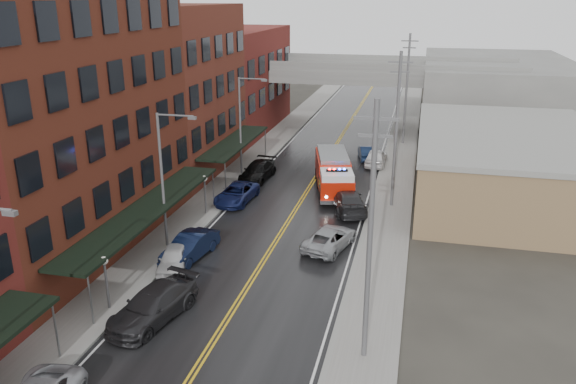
# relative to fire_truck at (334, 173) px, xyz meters

# --- Properties ---
(road) EXTENTS (11.00, 160.00, 0.02)m
(road) POSITION_rel_fire_truck_xyz_m (-2.15, -7.57, -1.66)
(road) COLOR black
(road) RESTS_ON ground
(sidewalk_left) EXTENTS (3.00, 160.00, 0.15)m
(sidewalk_left) POSITION_rel_fire_truck_xyz_m (-9.45, -7.57, -1.59)
(sidewalk_left) COLOR slate
(sidewalk_left) RESTS_ON ground
(sidewalk_right) EXTENTS (3.00, 160.00, 0.15)m
(sidewalk_right) POSITION_rel_fire_truck_xyz_m (5.15, -7.57, -1.59)
(sidewalk_right) COLOR slate
(sidewalk_right) RESTS_ON ground
(curb_left) EXTENTS (0.30, 160.00, 0.15)m
(curb_left) POSITION_rel_fire_truck_xyz_m (-7.80, -7.57, -1.59)
(curb_left) COLOR gray
(curb_left) RESTS_ON ground
(curb_right) EXTENTS (0.30, 160.00, 0.15)m
(curb_right) POSITION_rel_fire_truck_xyz_m (3.50, -7.57, -1.59)
(curb_right) COLOR gray
(curb_right) RESTS_ON ground
(brick_building_b) EXTENTS (9.00, 20.00, 18.00)m
(brick_building_b) POSITION_rel_fire_truck_xyz_m (-15.45, -14.57, 7.33)
(brick_building_b) COLOR #5D2418
(brick_building_b) RESTS_ON ground
(brick_building_c) EXTENTS (9.00, 15.00, 15.00)m
(brick_building_c) POSITION_rel_fire_truck_xyz_m (-15.45, 2.93, 5.83)
(brick_building_c) COLOR #5D2B1C
(brick_building_c) RESTS_ON ground
(brick_building_far) EXTENTS (9.00, 20.00, 12.00)m
(brick_building_far) POSITION_rel_fire_truck_xyz_m (-15.45, 20.43, 4.33)
(brick_building_far) COLOR maroon
(brick_building_far) RESTS_ON ground
(tan_building) EXTENTS (14.00, 22.00, 5.00)m
(tan_building) POSITION_rel_fire_truck_xyz_m (13.85, 2.43, 0.83)
(tan_building) COLOR #876648
(tan_building) RESTS_ON ground
(right_far_block) EXTENTS (18.00, 30.00, 8.00)m
(right_far_block) POSITION_rel_fire_truck_xyz_m (15.85, 32.43, 2.33)
(right_far_block) COLOR slate
(right_far_block) RESTS_ON ground
(awning_1) EXTENTS (2.60, 18.00, 3.09)m
(awning_1) POSITION_rel_fire_truck_xyz_m (-9.64, -14.57, 1.32)
(awning_1) COLOR black
(awning_1) RESTS_ON ground
(awning_2) EXTENTS (2.60, 13.00, 3.09)m
(awning_2) POSITION_rel_fire_truck_xyz_m (-9.64, 2.93, 1.32)
(awning_2) COLOR black
(awning_2) RESTS_ON ground
(globe_lamp_1) EXTENTS (0.44, 0.44, 3.12)m
(globe_lamp_1) POSITION_rel_fire_truck_xyz_m (-8.55, -21.57, 0.65)
(globe_lamp_1) COLOR #59595B
(globe_lamp_1) RESTS_ON ground
(globe_lamp_2) EXTENTS (0.44, 0.44, 3.12)m
(globe_lamp_2) POSITION_rel_fire_truck_xyz_m (-8.55, -7.57, 0.65)
(globe_lamp_2) COLOR #59595B
(globe_lamp_2) RESTS_ON ground
(street_lamp_1) EXTENTS (2.64, 0.22, 9.00)m
(street_lamp_1) POSITION_rel_fire_truck_xyz_m (-8.70, -13.57, 3.52)
(street_lamp_1) COLOR #59595B
(street_lamp_1) RESTS_ON ground
(street_lamp_2) EXTENTS (2.64, 0.22, 9.00)m
(street_lamp_2) POSITION_rel_fire_truck_xyz_m (-8.70, 2.43, 3.52)
(street_lamp_2) COLOR #59595B
(street_lamp_2) RESTS_ON ground
(utility_pole_0) EXTENTS (1.80, 0.24, 12.00)m
(utility_pole_0) POSITION_rel_fire_truck_xyz_m (5.05, -22.57, 4.64)
(utility_pole_0) COLOR #59595B
(utility_pole_0) RESTS_ON ground
(utility_pole_1) EXTENTS (1.80, 0.24, 12.00)m
(utility_pole_1) POSITION_rel_fire_truck_xyz_m (5.05, -2.57, 4.64)
(utility_pole_1) COLOR #59595B
(utility_pole_1) RESTS_ON ground
(utility_pole_2) EXTENTS (1.80, 0.24, 12.00)m
(utility_pole_2) POSITION_rel_fire_truck_xyz_m (5.05, 17.43, 4.64)
(utility_pole_2) COLOR #59595B
(utility_pole_2) RESTS_ON ground
(overpass) EXTENTS (40.00, 10.00, 7.50)m
(overpass) POSITION_rel_fire_truck_xyz_m (-2.15, 24.43, 4.32)
(overpass) COLOR slate
(overpass) RESTS_ON ground
(fire_truck) EXTENTS (4.90, 8.81, 3.07)m
(fire_truck) POSITION_rel_fire_truck_xyz_m (0.00, 0.00, 0.00)
(fire_truck) COLOR red
(fire_truck) RESTS_ON ground
(parked_car_left_3) EXTENTS (3.54, 6.07, 1.65)m
(parked_car_left_3) POSITION_rel_fire_truck_xyz_m (-5.82, -21.87, -0.84)
(parked_car_left_3) COLOR black
(parked_car_left_3) RESTS_ON ground
(parked_car_left_4) EXTENTS (2.51, 4.35, 1.39)m
(parked_car_left_4) POSITION_rel_fire_truck_xyz_m (-7.15, -16.37, -0.97)
(parked_car_left_4) COLOR silver
(parked_car_left_4) RESTS_ON ground
(parked_car_left_5) EXTENTS (2.50, 5.00, 1.57)m
(parked_car_left_5) POSITION_rel_fire_truck_xyz_m (-6.79, -14.77, -0.88)
(parked_car_left_5) COLOR black
(parked_car_left_5) RESTS_ON ground
(parked_car_left_6) EXTENTS (2.73, 5.30, 1.43)m
(parked_car_left_6) POSITION_rel_fire_truck_xyz_m (-7.15, -4.37, -0.95)
(parked_car_left_6) COLOR #131B49
(parked_car_left_6) RESTS_ON ground
(parked_car_left_7) EXTENTS (2.57, 5.56, 1.57)m
(parked_car_left_7) POSITION_rel_fire_truck_xyz_m (-7.15, 1.63, -0.88)
(parked_car_left_7) COLOR black
(parked_car_left_7) RESTS_ON ground
(parked_car_right_0) EXTENTS (3.54, 5.41, 1.38)m
(parked_car_right_0) POSITION_rel_fire_truck_xyz_m (1.57, -11.19, -0.97)
(parked_car_right_0) COLOR #93969A
(parked_car_right_0) RESTS_ON ground
(parked_car_right_1) EXTENTS (3.91, 6.11, 1.65)m
(parked_car_right_1) POSITION_rel_fire_truck_xyz_m (1.82, -4.29, -0.84)
(parked_car_right_1) COLOR #232326
(parked_car_right_1) RESTS_ON ground
(parked_car_right_2) EXTENTS (2.05, 4.81, 1.62)m
(parked_car_right_2) POSITION_rel_fire_truck_xyz_m (2.85, 8.63, -0.86)
(parked_car_right_2) COLOR white
(parked_car_right_2) RESTS_ON ground
(parked_car_right_3) EXTENTS (2.33, 4.45, 1.39)m
(parked_car_right_3) POSITION_rel_fire_truck_xyz_m (1.73, 10.58, -0.97)
(parked_car_right_3) COLOR #0E1A33
(parked_car_right_3) RESTS_ON ground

